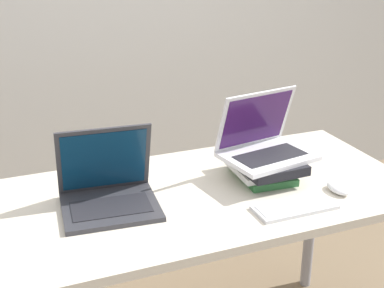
# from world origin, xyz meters

# --- Properties ---
(desk) EXTENTS (1.43, 0.72, 0.77)m
(desk) POSITION_xyz_m (0.00, 0.36, 0.68)
(desk) COLOR beige
(desk) RESTS_ON ground_plane
(laptop_left) EXTENTS (0.33, 0.29, 0.26)m
(laptop_left) POSITION_xyz_m (-0.34, 0.38, 0.82)
(laptop_left) COLOR #333338
(laptop_left) RESTS_ON desk
(book_stack) EXTENTS (0.23, 0.28, 0.08)m
(book_stack) POSITION_xyz_m (0.23, 0.38, 0.82)
(book_stack) COLOR #33753D
(book_stack) RESTS_ON desk
(laptop_on_books) EXTENTS (0.34, 0.28, 0.23)m
(laptop_on_books) POSITION_xyz_m (0.23, 0.39, 0.90)
(laptop_on_books) COLOR silver
(laptop_on_books) RESTS_ON book_stack
(wireless_keyboard) EXTENTS (0.27, 0.11, 0.01)m
(wireless_keyboard) POSITION_xyz_m (0.21, 0.13, 0.78)
(wireless_keyboard) COLOR silver
(wireless_keyboard) RESTS_ON desk
(mouse) EXTENTS (0.06, 0.10, 0.03)m
(mouse) POSITION_xyz_m (0.41, 0.18, 0.79)
(mouse) COLOR white
(mouse) RESTS_ON desk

